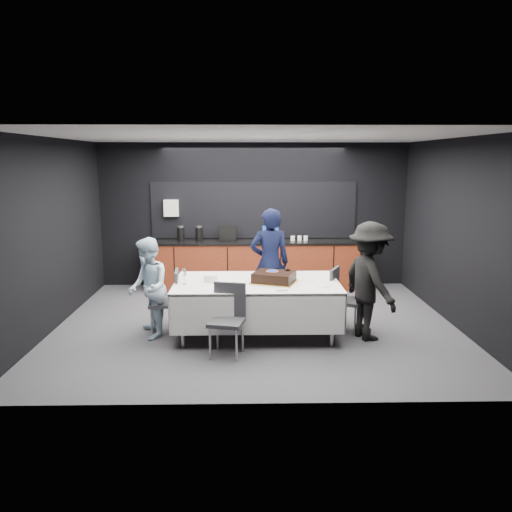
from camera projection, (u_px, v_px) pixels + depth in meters
The scene contains 18 objects.
ground at pixel (256, 325), 7.61m from camera, with size 6.00×6.00×0.00m, color #45454A.
room_shell at pixel (256, 203), 7.26m from camera, with size 6.04×5.04×2.82m.
kitchenette at pixel (253, 261), 9.68m from camera, with size 4.10×0.64×2.05m.
party_table at pixel (257, 291), 7.10m from camera, with size 2.32×1.32×0.78m.
cake_assembly at pixel (274, 277), 7.01m from camera, with size 0.71×0.65×0.18m.
plate_stack at pixel (211, 278), 7.06m from camera, with size 0.20×0.20×0.10m, color white.
loose_plate_near at pixel (231, 289), 6.66m from camera, with size 0.22×0.22×0.01m, color white.
loose_plate_right_a at pixel (309, 280), 7.15m from camera, with size 0.20×0.20×0.01m, color white.
loose_plate_right_b at pixel (324, 285), 6.83m from camera, with size 0.22×0.22×0.01m, color white.
loose_plate_far at pixel (260, 274), 7.51m from camera, with size 0.19×0.19×0.01m, color white.
fork_pile at pixel (282, 290), 6.58m from camera, with size 0.15×0.10×0.02m, color white.
champagne_flute at pixel (184, 273), 6.88m from camera, with size 0.06×0.06×0.22m.
chair_left at pixel (169, 297), 7.16m from camera, with size 0.46×0.46×0.92m.
chair_right at pixel (341, 295), 7.29m from camera, with size 0.56×0.56×0.92m.
chair_near at pixel (228, 314), 6.39m from camera, with size 0.50×0.50×0.92m.
person_center at pixel (270, 263), 7.89m from camera, with size 0.63×0.42×1.74m, color black.
person_left at pixel (148, 288), 6.99m from camera, with size 0.69×0.54×1.42m, color silver.
person_right at pixel (370, 281), 6.90m from camera, with size 1.07×0.61×1.65m, color black.
Camera 1 is at (-0.14, -7.27, 2.49)m, focal length 35.00 mm.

